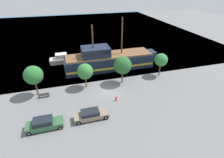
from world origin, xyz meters
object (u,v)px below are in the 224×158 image
Objects in this scene: moored_boat_dockside at (63,59)px; parked_car_curb_front at (44,124)px; parked_car_curb_mid at (91,115)px; bench_promenade_east at (44,95)px; fire_hydrant at (116,98)px; pirate_ship at (108,60)px.

moored_boat_dockside is 1.36× the size of parked_car_curb_front.
parked_car_curb_mid reaches higher than bench_promenade_east.
fire_hydrant is (4.55, 3.01, -0.27)m from parked_car_curb_mid.
pirate_ship is at bearing 81.15° from fire_hydrant.
moored_boat_dockside reaches higher than fire_hydrant.
moored_boat_dockside is at bearing 74.72° from bench_promenade_east.
moored_boat_dockside is 14.03m from bench_promenade_east.
pirate_ship is 12.14m from fire_hydrant.
parked_car_curb_front is at bearing -98.90° from moored_boat_dockside.
fire_hydrant is (10.62, 3.14, -0.32)m from parked_car_curb_front.
parked_car_curb_front is 6.00× the size of fire_hydrant.
parked_car_curb_front reaches higher than bench_promenade_east.
moored_boat_dockside reaches higher than parked_car_curb_front.
pirate_ship reaches higher than parked_car_curb_front.
fire_hydrant is (-1.85, -11.91, -1.47)m from pirate_ship.
parked_car_curb_front is 2.75× the size of bench_promenade_east.
parked_car_curb_mid is at bearing 1.23° from parked_car_curb_front.
fire_hydrant is (7.37, -17.63, -0.39)m from moored_boat_dockside.
pirate_ship is 4.26× the size of parked_car_curb_mid.
pirate_ship is 15.17m from bench_promenade_east.
parked_car_curb_mid is at bearing -113.25° from pirate_ship.
moored_boat_dockside reaches higher than parked_car_curb_mid.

